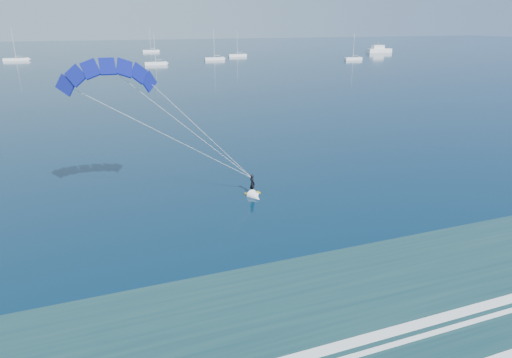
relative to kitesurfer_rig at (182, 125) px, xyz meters
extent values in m
cube|color=white|center=(2.33, -21.65, -7.77)|extent=(600.00, 0.70, 0.07)
cube|color=gold|center=(6.97, 1.30, -7.76)|extent=(1.56, 0.50, 0.09)
imported|color=black|center=(6.97, 1.30, -6.75)|extent=(0.60, 0.78, 1.92)
cone|color=white|center=(6.82, 0.00, -7.72)|extent=(1.31, 1.74, 1.10)
cube|color=white|center=(149.19, 180.30, -6.74)|extent=(14.46, 3.85, 2.12)
cube|color=white|center=(148.19, 180.30, -4.72)|extent=(6.75, 3.08, 1.93)
cylinder|color=silver|center=(148.19, 180.30, -2.75)|extent=(0.16, 0.16, 2.00)
cube|color=white|center=(-32.12, 190.38, -7.20)|extent=(10.37, 2.40, 1.20)
cylinder|color=silver|center=(-32.12, 190.38, -0.33)|extent=(0.18, 0.18, 12.55)
cylinder|color=silver|center=(-30.92, 190.38, -5.80)|extent=(2.60, 0.12, 0.12)
cube|color=white|center=(21.47, 148.30, -7.20)|extent=(8.79, 2.40, 1.20)
cylinder|color=silver|center=(21.47, 148.30, -1.11)|extent=(0.18, 0.18, 10.99)
cylinder|color=silver|center=(22.67, 148.30, -5.80)|extent=(2.60, 0.12, 0.12)
cube|color=white|center=(32.12, 229.79, -7.20)|extent=(9.09, 2.40, 1.20)
cylinder|color=silver|center=(32.12, 229.79, -1.05)|extent=(0.18, 0.18, 11.11)
cylinder|color=silver|center=(33.32, 229.79, -5.80)|extent=(2.60, 0.12, 0.12)
cube|color=white|center=(66.23, 179.57, -7.20)|extent=(8.94, 2.40, 1.20)
cylinder|color=silver|center=(66.23, 179.57, -1.11)|extent=(0.18, 0.18, 10.97)
cylinder|color=silver|center=(67.43, 179.57, -5.80)|extent=(2.60, 0.12, 0.12)
cube|color=white|center=(107.72, 141.39, -7.20)|extent=(8.27, 2.40, 1.20)
cylinder|color=silver|center=(107.72, 141.39, -1.57)|extent=(0.18, 0.18, 10.06)
cylinder|color=silver|center=(108.92, 141.39, -5.80)|extent=(2.60, 0.12, 0.12)
cube|color=white|center=(49.90, 163.22, -7.20)|extent=(8.94, 2.40, 1.20)
cylinder|color=silver|center=(49.90, 163.22, -0.59)|extent=(0.18, 0.18, 12.02)
cylinder|color=silver|center=(51.10, 163.22, -5.80)|extent=(2.60, 0.12, 0.12)
camera|label=1|loc=(-8.01, -38.61, 8.49)|focal=32.00mm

